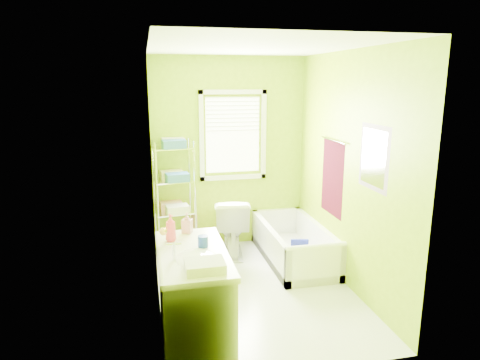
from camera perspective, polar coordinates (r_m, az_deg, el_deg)
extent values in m
plane|color=silver|center=(4.94, 1.97, -14.33)|extent=(2.90, 2.90, 0.00)
cube|color=#81A508|center=(5.88, -1.46, 3.56)|extent=(2.10, 0.04, 2.60)
cube|color=#81A508|center=(3.16, 8.76, -5.05)|extent=(2.10, 0.04, 2.60)
cube|color=#81A508|center=(4.35, -11.40, -0.11)|extent=(0.04, 2.90, 2.60)
cube|color=#81A508|center=(4.86, 14.17, 1.12)|extent=(0.04, 2.90, 2.60)
cube|color=white|center=(4.40, 2.25, 17.33)|extent=(2.10, 2.90, 0.04)
cube|color=white|center=(5.84, -0.98, 5.98)|extent=(0.74, 0.01, 1.01)
cube|color=white|center=(5.93, -0.92, 0.38)|extent=(0.92, 0.05, 0.06)
cube|color=white|center=(5.78, -0.96, 11.67)|extent=(0.92, 0.05, 0.06)
cube|color=white|center=(5.75, -5.16, 5.81)|extent=(0.06, 0.05, 1.22)
cube|color=white|center=(5.93, 3.16, 6.06)|extent=(0.06, 0.05, 1.22)
cube|color=white|center=(5.79, -0.94, 8.80)|extent=(0.72, 0.02, 0.50)
cube|color=white|center=(3.48, -10.56, -8.61)|extent=(0.02, 0.80, 2.00)
sphere|color=gold|center=(3.79, -10.18, -6.76)|extent=(0.07, 0.07, 0.07)
cube|color=#3C0613|center=(5.19, 12.22, 0.29)|extent=(0.02, 0.58, 0.90)
cylinder|color=silver|center=(5.11, 12.31, 5.21)|extent=(0.02, 0.62, 0.02)
cube|color=#CC5972|center=(4.33, 17.44, 2.86)|extent=(0.02, 0.54, 0.64)
cube|color=white|center=(4.33, 17.35, 2.85)|extent=(0.01, 0.44, 0.54)
cube|color=white|center=(5.69, 7.08, -10.00)|extent=(0.72, 1.55, 0.10)
cube|color=white|center=(5.53, 3.92, -8.62)|extent=(0.07, 1.55, 0.46)
cube|color=white|center=(5.74, 10.22, -7.99)|extent=(0.07, 1.55, 0.46)
cube|color=white|center=(4.99, 10.01, -11.28)|extent=(0.72, 0.07, 0.46)
cube|color=white|center=(6.28, 4.88, -5.94)|extent=(0.72, 0.07, 0.46)
cylinder|color=white|center=(4.90, 10.11, -8.81)|extent=(0.72, 0.07, 0.07)
cylinder|color=#141FBD|center=(5.43, 8.07, -10.31)|extent=(0.31, 0.31, 0.06)
cylinder|color=yellow|center=(5.41, 8.09, -9.82)|extent=(0.29, 0.29, 0.05)
cube|color=#141FBD|center=(5.50, 7.94, -8.85)|extent=(0.22, 0.09, 0.20)
imported|color=white|center=(5.71, -1.15, -6.11)|extent=(0.55, 0.83, 0.79)
cube|color=silver|center=(3.90, -6.20, -15.68)|extent=(0.56, 1.12, 0.81)
cube|color=white|center=(3.71, -6.37, -9.83)|extent=(0.59, 1.15, 0.05)
ellipsoid|color=white|center=(3.57, -5.77, -10.82)|extent=(0.39, 0.50, 0.13)
cylinder|color=silver|center=(3.52, -8.79, -9.52)|extent=(0.03, 0.03, 0.16)
cylinder|color=silver|center=(3.49, -8.83, -8.46)|extent=(0.12, 0.02, 0.02)
imported|color=#ED455E|center=(3.91, -9.24, -6.31)|extent=(0.13, 0.13, 0.25)
imported|color=#C6809E|center=(4.11, -7.07, -5.67)|extent=(0.12, 0.12, 0.20)
cylinder|color=#1B3BB1|center=(3.77, -4.96, -8.15)|extent=(0.09, 0.09, 0.10)
cube|color=silver|center=(3.33, -4.71, -11.34)|extent=(0.30, 0.24, 0.08)
cylinder|color=silver|center=(5.52, -10.90, -3.02)|extent=(0.02, 0.02, 1.53)
cylinder|color=silver|center=(5.80, -11.36, -2.25)|extent=(0.02, 0.02, 1.53)
cylinder|color=silver|center=(5.61, -5.99, -2.59)|extent=(0.02, 0.02, 1.53)
cylinder|color=silver|center=(5.88, -6.67, -1.85)|extent=(0.02, 0.02, 1.53)
cube|color=silver|center=(5.89, -8.51, -8.26)|extent=(0.54, 0.38, 0.02)
cube|color=silver|center=(5.75, -8.65, -4.26)|extent=(0.54, 0.38, 0.02)
cube|color=silver|center=(5.64, -8.80, -0.08)|extent=(0.54, 0.38, 0.02)
cube|color=silver|center=(5.56, -8.96, 4.25)|extent=(0.54, 0.38, 0.02)
cube|color=#2F63AA|center=(5.45, -8.81, 4.75)|extent=(0.31, 0.23, 0.11)
cube|color=silver|center=(5.66, -8.93, 5.05)|extent=(0.31, 0.23, 0.11)
cube|color=#2F63AA|center=(5.54, -8.33, 0.36)|extent=(0.31, 0.23, 0.11)
cube|color=#E3DC8A|center=(5.73, -9.13, 0.76)|extent=(0.31, 0.23, 0.11)
cube|color=silver|center=(5.66, -8.35, -3.87)|extent=(0.31, 0.23, 0.11)
cube|color=#F6A8C4|center=(5.84, -9.20, -3.36)|extent=(0.31, 0.23, 0.11)
cube|color=#F6A8C4|center=(5.88, -6.13, -6.45)|extent=(0.06, 0.27, 0.48)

